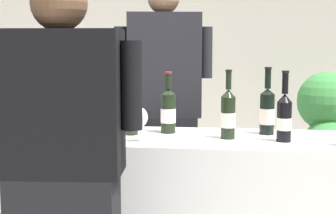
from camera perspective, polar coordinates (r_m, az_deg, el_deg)
The scene contains 10 objects.
wall_back at distance 5.13m, azimuth 2.33°, elevation 7.44°, with size 8.00×0.10×2.80m, color beige.
wine_bottle_0 at distance 2.62m, azimuth -4.17°, elevation -0.46°, with size 0.07×0.07×0.33m.
wine_bottle_1 at distance 2.66m, azimuth 0.02°, elevation -0.40°, with size 0.08×0.08×0.32m.
wine_bottle_2 at distance 2.52m, azimuth 6.76°, elevation -0.77°, with size 0.07×0.07×0.34m.
wine_bottle_5 at distance 2.49m, azimuth 12.91°, elevation -1.06°, with size 0.07×0.07×0.34m.
wine_bottle_8 at distance 2.67m, azimuth 11.06°, elevation -0.41°, with size 0.08×0.08×0.35m.
wine_glass at distance 2.43m, azimuth -3.20°, elevation -1.30°, with size 0.07×0.07×0.17m.
ice_bucket at distance 2.79m, azimuth -11.56°, elevation -0.58°, with size 0.22×0.22×0.20m.
person_server at distance 3.21m, azimuth -0.49°, elevation -2.26°, with size 0.60×0.32×1.75m.
person_guest at distance 2.04m, azimuth -11.59°, elevation -9.66°, with size 0.61×0.27×1.64m.
Camera 1 is at (0.43, -2.51, 1.39)m, focal length 54.34 mm.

